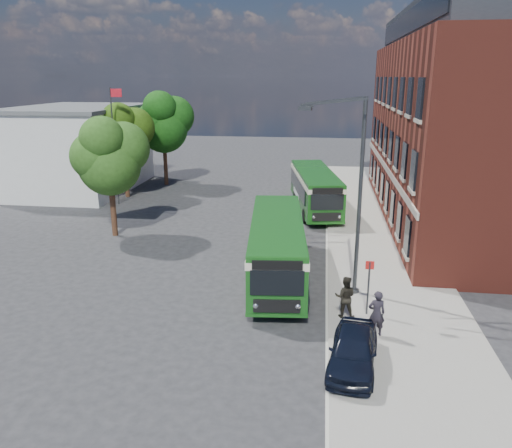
# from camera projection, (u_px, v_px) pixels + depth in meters

# --- Properties ---
(ground) EXTENTS (120.00, 120.00, 0.00)m
(ground) POSITION_uv_depth(u_px,v_px,m) (250.00, 273.00, 25.84)
(ground) COLOR #29292C
(ground) RESTS_ON ground
(pavement) EXTENTS (6.00, 48.00, 0.15)m
(pavement) POSITION_uv_depth(u_px,v_px,m) (374.00, 231.00, 32.52)
(pavement) COLOR gray
(pavement) RESTS_ON ground
(kerb_line) EXTENTS (0.12, 48.00, 0.01)m
(kerb_line) POSITION_uv_depth(u_px,v_px,m) (327.00, 231.00, 32.93)
(kerb_line) COLOR beige
(kerb_line) RESTS_ON ground
(brick_office) EXTENTS (12.10, 26.00, 14.20)m
(brick_office) POSITION_uv_depth(u_px,v_px,m) (482.00, 120.00, 33.45)
(brick_office) COLOR maroon
(brick_office) RESTS_ON ground
(white_building) EXTENTS (9.40, 13.40, 7.30)m
(white_building) POSITION_uv_depth(u_px,v_px,m) (79.00, 148.00, 44.22)
(white_building) COLOR silver
(white_building) RESTS_ON ground
(flagpole) EXTENTS (0.95, 0.10, 9.00)m
(flagpole) POSITION_uv_depth(u_px,v_px,m) (115.00, 142.00, 38.39)
(flagpole) COLOR #333638
(flagpole) RESTS_ON ground
(street_lamp) EXTENTS (2.96, 2.38, 9.00)m
(street_lamp) POSITION_uv_depth(u_px,v_px,m) (352.00, 195.00, 21.96)
(street_lamp) COLOR #333638
(street_lamp) RESTS_ON ground
(bus_stop_sign) EXTENTS (0.35, 0.08, 2.52)m
(bus_stop_sign) POSITION_uv_depth(u_px,v_px,m) (369.00, 284.00, 20.70)
(bus_stop_sign) COLOR #333638
(bus_stop_sign) RESTS_ON ground
(bus_front) EXTENTS (3.57, 10.90, 3.02)m
(bus_front) POSITION_uv_depth(u_px,v_px,m) (277.00, 243.00, 24.82)
(bus_front) COLOR #175017
(bus_front) RESTS_ON ground
(bus_rear) EXTENTS (4.31, 10.86, 3.02)m
(bus_rear) POSITION_uv_depth(u_px,v_px,m) (315.00, 187.00, 37.45)
(bus_rear) COLOR #134D13
(bus_rear) RESTS_ON ground
(parked_car) EXTENTS (2.08, 4.09, 1.33)m
(parked_car) POSITION_uv_depth(u_px,v_px,m) (353.00, 350.00, 17.05)
(parked_car) COLOR black
(parked_car) RESTS_ON pavement
(pedestrian_a) EXTENTS (0.74, 0.56, 1.85)m
(pedestrian_a) POSITION_uv_depth(u_px,v_px,m) (376.00, 313.00, 19.10)
(pedestrian_a) COLOR black
(pedestrian_a) RESTS_ON pavement
(pedestrian_b) EXTENTS (0.94, 0.76, 1.80)m
(pedestrian_b) POSITION_uv_depth(u_px,v_px,m) (345.00, 297.00, 20.58)
(pedestrian_b) COLOR black
(pedestrian_b) RESTS_ON pavement
(tree_left) EXTENTS (4.50, 4.27, 7.59)m
(tree_left) POSITION_uv_depth(u_px,v_px,m) (109.00, 155.00, 30.48)
(tree_left) COLOR #3D2416
(tree_left) RESTS_ON ground
(tree_mid) EXTENTS (4.63, 4.41, 7.83)m
(tree_mid) POSITION_uv_depth(u_px,v_px,m) (124.00, 133.00, 40.73)
(tree_mid) COLOR #3D2416
(tree_mid) RESTS_ON ground
(tree_right) EXTENTS (5.10, 4.85, 8.61)m
(tree_right) POSITION_uv_depth(u_px,v_px,m) (164.00, 122.00, 45.18)
(tree_right) COLOR #3D2416
(tree_right) RESTS_ON ground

